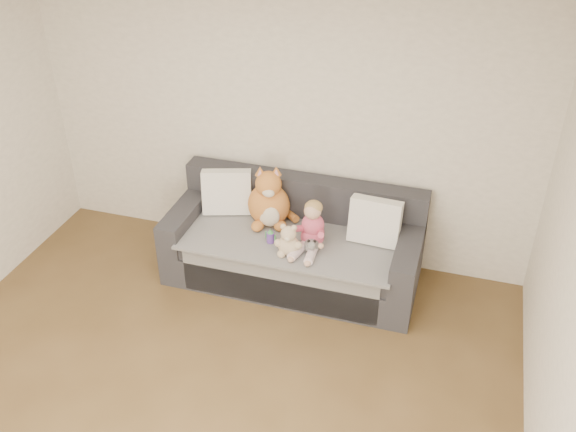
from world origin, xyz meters
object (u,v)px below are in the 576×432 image
(toddler, at_px, (311,229))
(sippy_cup, at_px, (271,236))
(teddy_bear, at_px, (288,243))
(sofa, at_px, (294,247))
(plush_cat, at_px, (269,202))

(toddler, xyz_separation_m, sippy_cup, (-0.34, -0.04, -0.11))
(teddy_bear, bearing_deg, toddler, 42.82)
(toddler, bearing_deg, sofa, 144.24)
(sofa, height_order, teddy_bear, sofa)
(plush_cat, relative_size, teddy_bear, 1.96)
(plush_cat, bearing_deg, sofa, -35.06)
(teddy_bear, xyz_separation_m, sippy_cup, (-0.20, 0.12, -0.05))
(plush_cat, bearing_deg, toddler, -46.77)
(sofa, height_order, toddler, toddler)
(toddler, bearing_deg, plush_cat, 156.27)
(toddler, bearing_deg, teddy_bear, -126.17)
(sofa, distance_m, plush_cat, 0.46)
(sofa, relative_size, teddy_bear, 7.48)
(toddler, xyz_separation_m, teddy_bear, (-0.15, -0.17, -0.06))
(toddler, distance_m, teddy_bear, 0.23)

